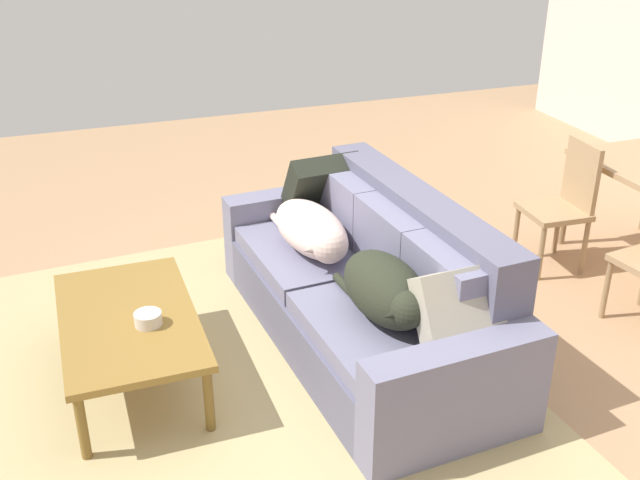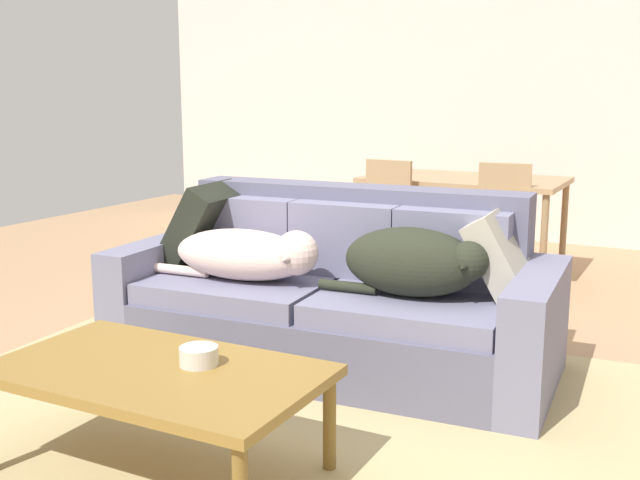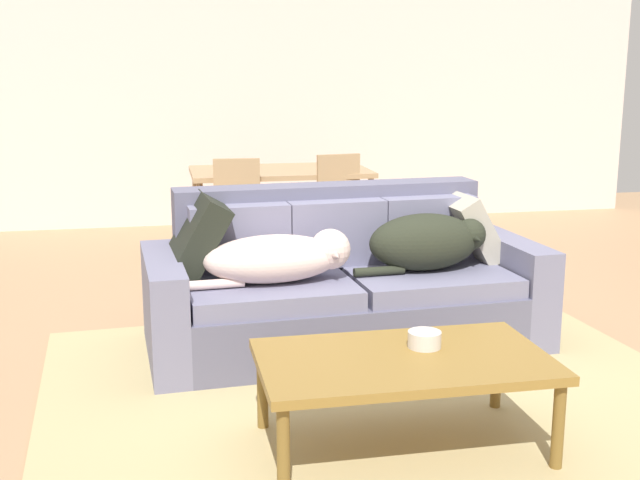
% 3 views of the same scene
% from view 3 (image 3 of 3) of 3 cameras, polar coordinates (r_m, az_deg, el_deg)
% --- Properties ---
extents(ground_plane, '(10.00, 10.00, 0.00)m').
position_cam_3_polar(ground_plane, '(4.71, 3.20, -7.61)').
color(ground_plane, tan).
extents(back_partition, '(8.00, 0.12, 2.70)m').
position_cam_3_polar(back_partition, '(8.37, -3.70, 10.52)').
color(back_partition, beige).
rests_on(back_partition, ground).
extents(area_rug, '(3.44, 3.16, 0.01)m').
position_cam_3_polar(area_rug, '(3.97, 4.61, -11.47)').
color(area_rug, tan).
rests_on(area_rug, ground).
extents(couch, '(2.31, 1.10, 0.90)m').
position_cam_3_polar(couch, '(4.70, 1.54, -3.35)').
color(couch, slate).
rests_on(couch, ground).
extents(dog_on_left_cushion, '(0.94, 0.40, 0.28)m').
position_cam_3_polar(dog_on_left_cushion, '(4.36, -2.82, -1.27)').
color(dog_on_left_cushion, beige).
rests_on(dog_on_left_cushion, couch).
extents(dog_on_right_cushion, '(0.81, 0.39, 0.33)m').
position_cam_3_polar(dog_on_right_cushion, '(4.64, 7.67, -0.12)').
color(dog_on_right_cushion, '#272C1F').
rests_on(dog_on_right_cushion, couch).
extents(throw_pillow_by_left_arm, '(0.41, 0.51, 0.49)m').
position_cam_3_polar(throw_pillow_by_left_arm, '(4.51, -8.84, 0.11)').
color(throw_pillow_by_left_arm, black).
rests_on(throw_pillow_by_left_arm, couch).
extents(throw_pillow_by_right_arm, '(0.35, 0.43, 0.43)m').
position_cam_3_polar(throw_pillow_by_right_arm, '(4.97, 10.66, 0.84)').
color(throw_pillow_by_right_arm, '#A9A290').
rests_on(throw_pillow_by_right_arm, couch).
extents(coffee_table, '(1.22, 0.70, 0.42)m').
position_cam_3_polar(coffee_table, '(3.41, 5.96, -8.89)').
color(coffee_table, olive).
rests_on(coffee_table, ground).
extents(bowl_on_coffee_table, '(0.14, 0.14, 0.07)m').
position_cam_3_polar(bowl_on_coffee_table, '(3.50, 7.45, -7.03)').
color(bowl_on_coffee_table, silver).
rests_on(bowl_on_coffee_table, coffee_table).
extents(dining_table, '(1.49, 0.86, 0.75)m').
position_cam_3_polar(dining_table, '(6.82, -2.87, 4.51)').
color(dining_table, tan).
rests_on(dining_table, ground).
extents(dining_chair_near_left, '(0.42, 0.42, 0.91)m').
position_cam_3_polar(dining_chair_near_left, '(6.18, -5.86, 1.90)').
color(dining_chair_near_left, tan).
rests_on(dining_chair_near_left, ground).
extents(dining_chair_near_right, '(0.45, 0.45, 0.91)m').
position_cam_3_polar(dining_chair_near_right, '(6.42, 1.64, 2.37)').
color(dining_chair_near_right, tan).
rests_on(dining_chair_near_right, ground).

